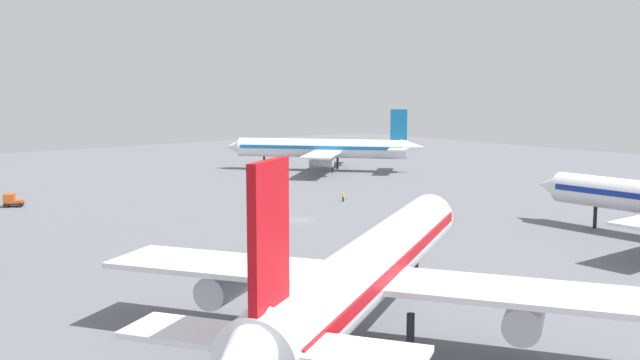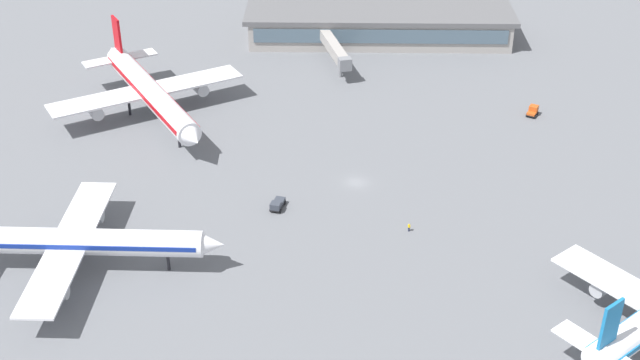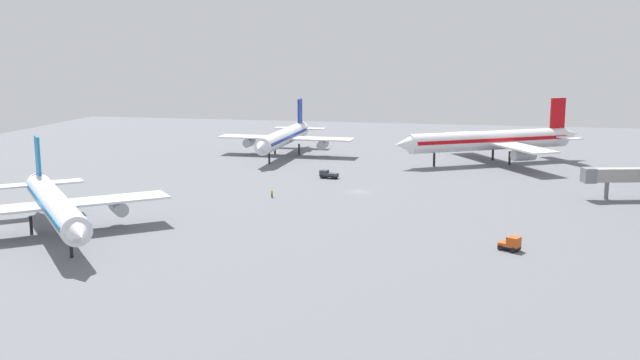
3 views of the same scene
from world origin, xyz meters
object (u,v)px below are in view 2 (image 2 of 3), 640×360
at_px(pushback_tractor, 277,204).
at_px(baggage_tug, 533,111).
at_px(airplane_taxiing, 78,242).
at_px(ground_crew_worker, 409,227).
at_px(airplane_at_gate, 149,91).

bearing_deg(pushback_tractor, baggage_tug, 139.58).
height_order(airplane_taxiing, pushback_tractor, airplane_taxiing).
bearing_deg(ground_crew_worker, airplane_taxiing, 146.49).
bearing_deg(baggage_tug, ground_crew_worker, 174.23).
bearing_deg(baggage_tug, airplane_taxiing, 151.92).
distance_m(airplane_taxiing, pushback_tractor, 38.51).
xyz_separation_m(airplane_at_gate, airplane_taxiing, (1.17, 58.76, -0.76)).
relative_size(airplane_taxiing, ground_crew_worker, 29.91).
distance_m(airplane_at_gate, baggage_tug, 88.90).
xyz_separation_m(airplane_at_gate, baggage_tug, (-88.73, -2.07, -5.14)).
xyz_separation_m(airplane_taxiing, baggage_tug, (-89.90, -60.82, -4.38)).
relative_size(airplane_at_gate, baggage_tug, 13.76).
bearing_deg(airplane_taxiing, baggage_tug, 35.04).
bearing_deg(pushback_tractor, airplane_at_gate, -127.29).
relative_size(airplane_at_gate, pushback_tractor, 10.83).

